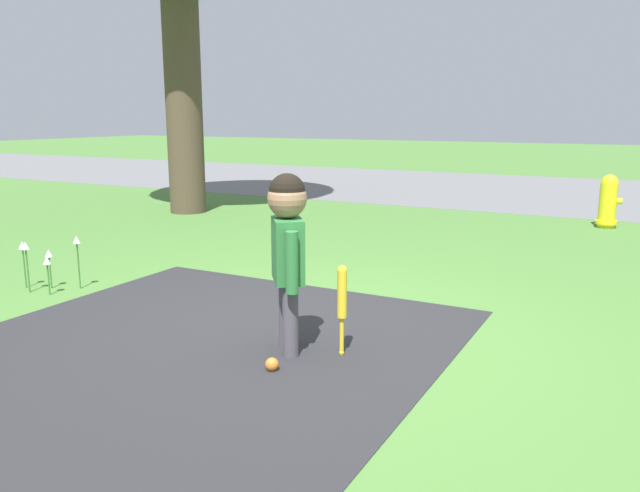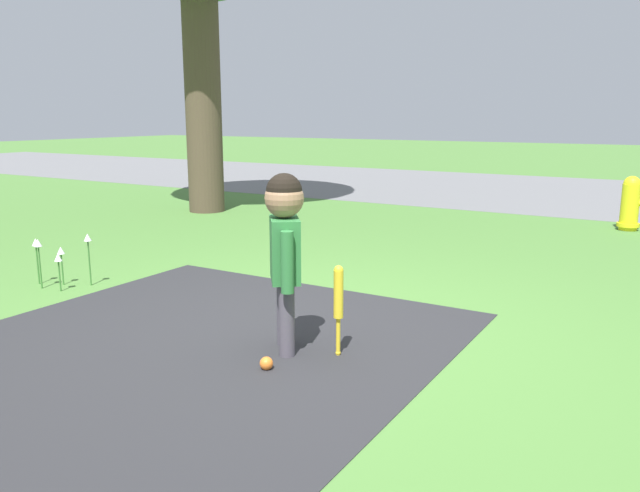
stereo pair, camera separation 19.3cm
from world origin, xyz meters
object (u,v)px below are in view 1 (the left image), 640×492
Objects in this scene: child at (288,238)px; sports_ball at (272,364)px; baseball_bat at (342,297)px; fire_hydrant at (608,202)px.

child is 14.18× the size of sports_ball.
baseball_bat is at bearing 58.42° from sports_ball.
baseball_bat is (0.31, 0.09, -0.34)m from child.
child is at bearing -104.15° from fire_hydrant.
sports_ball is at bearing -24.73° from child.
baseball_bat is 0.55m from sports_ball.
baseball_bat is at bearing 67.84° from child.
baseball_bat is 5.50m from fire_hydrant.
child reaches higher than fire_hydrant.
baseball_bat reaches higher than sports_ball.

